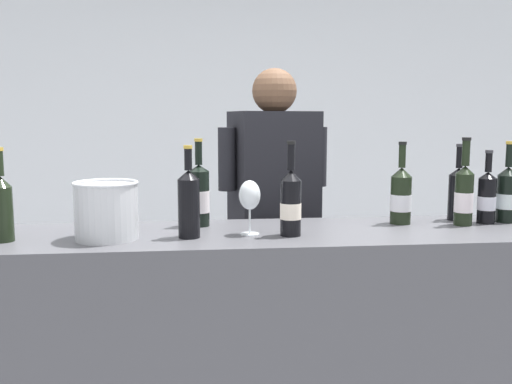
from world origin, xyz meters
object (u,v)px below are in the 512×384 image
at_px(wine_bottle_8, 458,192).
at_px(person_server, 274,248).
at_px(wine_bottle_4, 1,206).
at_px(wine_bottle_2, 189,202).
at_px(wine_bottle_5, 401,196).
at_px(wine_bottle_7, 507,194).
at_px(wine_bottle_3, 464,194).
at_px(wine_bottle_6, 291,202).
at_px(ice_bucket, 106,210).
at_px(wine_bottle_0, 199,195).
at_px(wine_glass, 250,197).
at_px(wine_bottle_1, 487,197).

bearing_deg(wine_bottle_8, person_server, 151.77).
bearing_deg(wine_bottle_4, wine_bottle_2, -0.53).
bearing_deg(wine_bottle_2, wine_bottle_8, 11.68).
relative_size(wine_bottle_4, wine_bottle_5, 0.98).
distance_m(wine_bottle_2, wine_bottle_7, 1.29).
xyz_separation_m(wine_bottle_3, wine_bottle_4, (-1.71, -0.11, 0.00)).
distance_m(wine_bottle_6, ice_bucket, 0.65).
xyz_separation_m(wine_bottle_2, wine_bottle_6, (0.36, -0.01, -0.01)).
xyz_separation_m(wine_bottle_8, person_server, (-0.72, 0.38, -0.31)).
bearing_deg(wine_bottle_8, wine_bottle_5, -168.59).
relative_size(wine_bottle_6, person_server, 0.21).
height_order(wine_bottle_6, ice_bucket, wine_bottle_6).
bearing_deg(wine_bottle_6, wine_bottle_0, 146.12).
xyz_separation_m(wine_bottle_4, wine_bottle_8, (1.74, 0.22, -0.01)).
relative_size(wine_bottle_5, wine_bottle_8, 1.04).
distance_m(wine_bottle_0, wine_bottle_6, 0.39).
distance_m(wine_bottle_2, wine_bottle_8, 1.13).
xyz_separation_m(wine_bottle_4, wine_bottle_5, (1.48, 0.17, -0.01)).
distance_m(wine_bottle_3, ice_bucket, 1.37).
bearing_deg(wine_bottle_6, wine_bottle_8, 17.47).
distance_m(wine_bottle_0, wine_bottle_4, 0.70).
height_order(wine_bottle_5, ice_bucket, wine_bottle_5).
height_order(wine_bottle_7, wine_glass, wine_bottle_7).
bearing_deg(wine_bottle_0, wine_bottle_1, -3.21).
distance_m(wine_bottle_4, wine_bottle_7, 1.92).
xyz_separation_m(wine_bottle_5, ice_bucket, (-1.13, -0.17, -0.01)).
height_order(wine_bottle_3, wine_bottle_7, wine_bottle_3).
distance_m(wine_bottle_4, ice_bucket, 0.35).
height_order(wine_bottle_0, wine_glass, wine_bottle_0).
bearing_deg(ice_bucket, wine_bottle_3, 4.73).
relative_size(wine_bottle_4, ice_bucket, 1.43).
distance_m(wine_bottle_7, wine_glass, 1.07).
relative_size(wine_bottle_7, wine_bottle_8, 1.04).
relative_size(wine_bottle_1, wine_bottle_2, 0.90).
xyz_separation_m(wine_bottle_2, wine_bottle_5, (0.84, 0.17, -0.01)).
relative_size(wine_bottle_8, ice_bucket, 1.40).
bearing_deg(wine_bottle_4, wine_glass, 1.56).
bearing_deg(wine_bottle_3, wine_bottle_6, -170.24).
bearing_deg(person_server, wine_bottle_6, -92.48).
relative_size(wine_bottle_2, wine_bottle_3, 0.94).
xyz_separation_m(wine_glass, ice_bucket, (-0.50, -0.02, -0.03)).
xyz_separation_m(wine_bottle_4, wine_glass, (0.85, 0.02, 0.01)).
distance_m(wine_bottle_1, wine_bottle_2, 1.20).
height_order(wine_bottle_2, wine_glass, wine_bottle_2).
xyz_separation_m(wine_bottle_1, wine_bottle_6, (-0.83, -0.15, 0.01)).
distance_m(wine_bottle_2, person_server, 0.79).
distance_m(wine_bottle_3, wine_bottle_6, 0.72).
bearing_deg(ice_bucket, wine_bottle_1, 5.59).
bearing_deg(wine_bottle_2, wine_bottle_0, 80.05).
bearing_deg(wine_bottle_6, wine_glass, 166.64).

